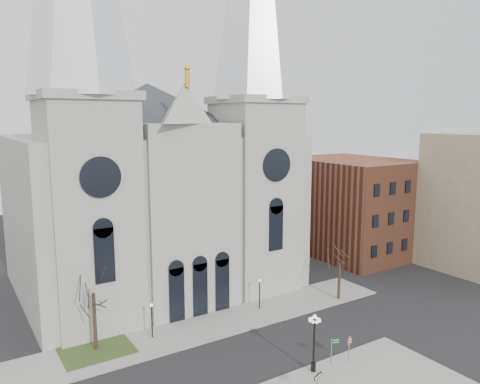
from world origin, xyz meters
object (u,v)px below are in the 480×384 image
globe_lamp (314,336)px  street_name_sign (332,349)px  stop_sign (349,343)px  one_way_sign (317,382)px

globe_lamp → street_name_sign: 2.71m
stop_sign → globe_lamp: globe_lamp is taller
stop_sign → one_way_sign: size_ratio=0.96×
street_name_sign → globe_lamp: bearing=-157.5°
one_way_sign → stop_sign: bearing=6.7°
stop_sign → globe_lamp: size_ratio=0.46×
one_way_sign → street_name_sign: bearing=17.4°
stop_sign → globe_lamp: 3.76m
one_way_sign → street_name_sign: 5.76m
stop_sign → street_name_sign: bearing=156.8°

